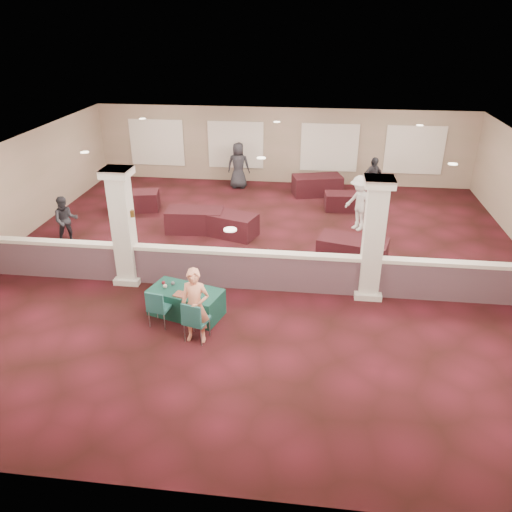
# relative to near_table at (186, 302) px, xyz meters

# --- Properties ---
(ground) EXTENTS (16.00, 16.00, 0.00)m
(ground) POSITION_rel_near_table_xyz_m (1.50, 3.00, -0.34)
(ground) COLOR #3F0F17
(ground) RESTS_ON ground
(wall_back) EXTENTS (16.00, 0.04, 3.20)m
(wall_back) POSITION_rel_near_table_xyz_m (1.50, 11.00, 1.26)
(wall_back) COLOR gray
(wall_back) RESTS_ON ground
(wall_front) EXTENTS (16.00, 0.04, 3.20)m
(wall_front) POSITION_rel_near_table_xyz_m (1.50, -5.00, 1.26)
(wall_front) COLOR gray
(wall_front) RESTS_ON ground
(ceiling) EXTENTS (16.00, 16.00, 0.02)m
(ceiling) POSITION_rel_near_table_xyz_m (1.50, 3.00, 2.86)
(ceiling) COLOR silver
(ceiling) RESTS_ON wall_back
(partition_wall) EXTENTS (15.60, 0.28, 1.10)m
(partition_wall) POSITION_rel_near_table_xyz_m (1.50, 1.50, 0.23)
(partition_wall) COLOR #5C3E48
(partition_wall) RESTS_ON ground
(column_left) EXTENTS (0.72, 0.72, 3.20)m
(column_left) POSITION_rel_near_table_xyz_m (-2.00, 1.50, 1.30)
(column_left) COLOR silver
(column_left) RESTS_ON ground
(column_right) EXTENTS (0.72, 0.72, 3.20)m
(column_right) POSITION_rel_near_table_xyz_m (4.50, 1.50, 1.30)
(column_right) COLOR silver
(column_right) RESTS_ON ground
(sconce_left) EXTENTS (0.12, 0.12, 0.18)m
(sconce_left) POSITION_rel_near_table_xyz_m (-2.28, 1.50, 1.66)
(sconce_left) COLOR brown
(sconce_left) RESTS_ON column_left
(sconce_right) EXTENTS (0.12, 0.12, 0.18)m
(sconce_right) POSITION_rel_near_table_xyz_m (-1.72, 1.50, 1.66)
(sconce_right) COLOR brown
(sconce_right) RESTS_ON column_left
(near_table) EXTENTS (1.93, 1.33, 0.67)m
(near_table) POSITION_rel_near_table_xyz_m (0.00, 0.00, 0.00)
(near_table) COLOR #0F392E
(near_table) RESTS_ON ground
(conf_chair_main) EXTENTS (0.62, 0.62, 1.01)m
(conf_chair_main) POSITION_rel_near_table_xyz_m (0.48, -1.08, 0.26)
(conf_chair_main) COLOR #1C514F
(conf_chair_main) RESTS_ON ground
(conf_chair_side) EXTENTS (0.55, 0.56, 0.95)m
(conf_chair_side) POSITION_rel_near_table_xyz_m (-0.52, -0.59, 0.23)
(conf_chair_side) COLOR #1C514F
(conf_chair_side) RESTS_ON ground
(woman) EXTENTS (0.67, 0.46, 1.80)m
(woman) POSITION_rel_near_table_xyz_m (0.50, -1.02, 0.56)
(woman) COLOR #E68364
(woman) RESTS_ON ground
(far_table_front_left) EXTENTS (1.95, 1.05, 0.77)m
(far_table_front_left) POSITION_rel_near_table_xyz_m (-1.00, 5.18, 0.05)
(far_table_front_left) COLOR black
(far_table_front_left) RESTS_ON ground
(far_table_front_center) EXTENTS (2.06, 1.48, 0.75)m
(far_table_front_center) POSITION_rel_near_table_xyz_m (0.19, 4.98, 0.04)
(far_table_front_center) COLOR black
(far_table_front_center) RESTS_ON ground
(far_table_front_right) EXTENTS (2.16, 1.46, 0.80)m
(far_table_front_right) POSITION_rel_near_table_xyz_m (4.17, 3.30, 0.06)
(far_table_front_right) COLOR black
(far_table_front_right) RESTS_ON ground
(far_table_back_left) EXTENTS (1.87, 1.18, 0.70)m
(far_table_back_left) POSITION_rel_near_table_xyz_m (-3.70, 6.89, 0.02)
(far_table_back_left) COLOR black
(far_table_back_left) RESTS_ON ground
(far_table_back_center) EXTENTS (2.13, 1.45, 0.79)m
(far_table_back_center) POSITION_rel_near_table_xyz_m (3.07, 9.50, 0.06)
(far_table_back_center) COLOR black
(far_table_back_center) RESTS_ON ground
(far_table_back_right) EXTENTS (1.66, 0.94, 0.64)m
(far_table_back_right) POSITION_rel_near_table_xyz_m (4.19, 7.88, -0.01)
(far_table_back_right) COLOR black
(far_table_back_right) RESTS_ON ground
(attendee_a) EXTENTS (0.86, 0.72, 1.57)m
(attendee_a) POSITION_rel_near_table_xyz_m (-4.81, 3.69, 0.45)
(attendee_a) COLOR black
(attendee_a) RESTS_ON ground
(attendee_b) EXTENTS (1.19, 1.29, 1.89)m
(attendee_b) POSITION_rel_near_table_xyz_m (4.50, 6.00, 0.61)
(attendee_b) COLOR silver
(attendee_b) RESTS_ON ground
(attendee_c) EXTENTS (1.12, 0.99, 1.75)m
(attendee_c) POSITION_rel_near_table_xyz_m (5.20, 9.00, 0.54)
(attendee_c) COLOR black
(attendee_c) RESTS_ON ground
(attendee_d) EXTENTS (0.96, 0.54, 1.92)m
(attendee_d) POSITION_rel_near_table_xyz_m (-0.24, 10.00, 0.62)
(attendee_d) COLOR black
(attendee_d) RESTS_ON ground
(laptop_base) EXTENTS (0.35, 0.29, 0.02)m
(laptop_base) POSITION_rel_near_table_xyz_m (0.25, -0.12, 0.34)
(laptop_base) COLOR silver
(laptop_base) RESTS_ON near_table
(laptop_screen) EXTENTS (0.30, 0.10, 0.20)m
(laptop_screen) POSITION_rel_near_table_xyz_m (0.28, -0.02, 0.45)
(laptop_screen) COLOR silver
(laptop_screen) RESTS_ON near_table
(screen_glow) EXTENTS (0.27, 0.08, 0.18)m
(screen_glow) POSITION_rel_near_table_xyz_m (0.28, -0.03, 0.44)
(screen_glow) COLOR silver
(screen_glow) RESTS_ON near_table
(knitting) EXTENTS (0.43, 0.37, 0.03)m
(knitting) POSITION_rel_near_table_xyz_m (-0.02, -0.23, 0.35)
(knitting) COLOR #D24821
(knitting) RESTS_ON near_table
(yarn_cream) EXTENTS (0.10, 0.10, 0.10)m
(yarn_cream) POSITION_rel_near_table_xyz_m (-0.51, 0.05, 0.39)
(yarn_cream) COLOR beige
(yarn_cream) RESTS_ON near_table
(yarn_red) EXTENTS (0.09, 0.09, 0.09)m
(yarn_red) POSITION_rel_near_table_xyz_m (-0.61, 0.22, 0.38)
(yarn_red) COLOR maroon
(yarn_red) RESTS_ON near_table
(yarn_grey) EXTENTS (0.10, 0.10, 0.10)m
(yarn_grey) POSITION_rel_near_table_xyz_m (-0.37, 0.22, 0.38)
(yarn_grey) COLOR #4A4B4F
(yarn_grey) RESTS_ON near_table
(scissors) EXTENTS (0.11, 0.06, 0.01)m
(scissors) POSITION_rel_near_table_xyz_m (0.50, -0.42, 0.34)
(scissors) COLOR #AC1912
(scissors) RESTS_ON near_table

